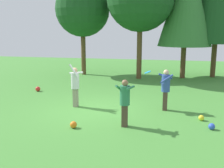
% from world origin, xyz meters
% --- Properties ---
extents(ground_plane, '(40.00, 40.00, 0.00)m').
position_xyz_m(ground_plane, '(0.00, 0.00, 0.00)').
color(ground_plane, '#478C38').
extents(person_thrower, '(0.60, 0.51, 1.88)m').
position_xyz_m(person_thrower, '(-0.85, 0.26, 1.02)').
color(person_thrower, gray).
rests_on(person_thrower, ground_plane).
extents(person_catcher, '(0.62, 0.56, 1.69)m').
position_xyz_m(person_catcher, '(2.92, 0.57, 1.00)').
color(person_catcher, '#4C382D').
rests_on(person_catcher, ground_plane).
extents(person_bystander, '(0.61, 0.65, 1.63)m').
position_xyz_m(person_bystander, '(1.62, -1.65, 0.96)').
color(person_bystander, '#4C382D').
rests_on(person_bystander, ground_plane).
extents(frisbee, '(0.30, 0.31, 0.12)m').
position_xyz_m(frisbee, '(2.19, 0.45, 1.58)').
color(frisbee, '#2393D1').
extents(ball_red, '(0.26, 0.26, 0.26)m').
position_xyz_m(ball_red, '(-3.88, 2.60, 0.13)').
color(ball_red, red).
rests_on(ball_red, ground_plane).
extents(ball_yellow, '(0.21, 0.21, 0.21)m').
position_xyz_m(ball_yellow, '(4.26, -0.48, 0.10)').
color(ball_yellow, yellow).
rests_on(ball_yellow, ground_plane).
extents(ball_blue, '(0.22, 0.22, 0.22)m').
position_xyz_m(ball_blue, '(4.49, -1.34, 0.11)').
color(ball_blue, blue).
rests_on(ball_blue, ground_plane).
extents(ball_orange, '(0.23, 0.23, 0.23)m').
position_xyz_m(ball_orange, '(-0.03, -2.19, 0.12)').
color(ball_orange, orange).
rests_on(ball_orange, ground_plane).
extents(tree_left, '(3.92, 3.92, 6.69)m').
position_xyz_m(tree_left, '(-3.27, 8.59, 4.72)').
color(tree_left, brown).
rests_on(tree_left, ground_plane).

